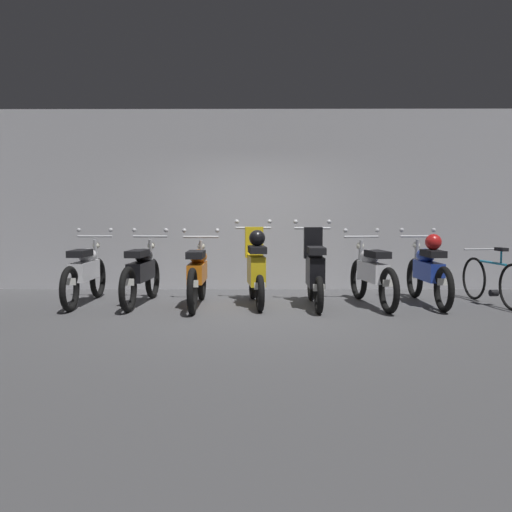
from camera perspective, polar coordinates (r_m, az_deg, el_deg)
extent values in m
plane|color=#4C4C4F|center=(8.04, -0.01, -5.63)|extent=(80.00, 80.00, 0.00)
cube|color=#ADADB2|center=(10.32, 0.07, 5.65)|extent=(16.00, 0.30, 3.23)
torus|color=black|center=(9.62, -15.69, -2.15)|extent=(0.10, 0.65, 0.65)
torus|color=black|center=(8.40, -18.32, -3.18)|extent=(0.10, 0.65, 0.65)
cube|color=silver|center=(8.99, -16.94, -1.43)|extent=(0.24, 0.84, 0.28)
ellipsoid|color=silver|center=(9.11, -16.67, 0.05)|extent=(0.27, 0.45, 0.22)
cube|color=black|center=(8.79, -17.36, 0.27)|extent=(0.25, 0.53, 0.10)
cylinder|color=#B7BABF|center=(9.47, -15.97, 1.93)|extent=(0.56, 0.05, 0.04)
sphere|color=#B7BABF|center=(9.54, -17.47, 2.52)|extent=(0.07, 0.07, 0.07)
sphere|color=#B7BABF|center=(9.39, -14.47, 2.55)|extent=(0.07, 0.07, 0.07)
cylinder|color=#B7BABF|center=(9.54, -15.83, -0.27)|extent=(0.06, 0.16, 0.65)
sphere|color=silver|center=(9.52, -15.85, 1.05)|extent=(0.12, 0.12, 0.12)
cube|color=white|center=(8.41, -18.28, -2.48)|extent=(0.16, 0.02, 0.10)
torus|color=black|center=(9.36, -10.42, -2.23)|extent=(0.14, 0.65, 0.65)
torus|color=black|center=(8.12, -12.81, -3.32)|extent=(0.14, 0.65, 0.65)
cube|color=black|center=(8.72, -11.55, -1.50)|extent=(0.28, 0.85, 0.28)
ellipsoid|color=black|center=(8.85, -11.29, 0.03)|extent=(0.29, 0.46, 0.22)
cube|color=black|center=(8.52, -11.92, 0.24)|extent=(0.28, 0.54, 0.10)
cylinder|color=#B7BABF|center=(9.20, -10.65, 1.96)|extent=(0.56, 0.08, 0.04)
sphere|color=#B7BABF|center=(9.27, -12.21, 2.57)|extent=(0.07, 0.07, 0.07)
sphere|color=#B7BABF|center=(9.13, -9.08, 2.59)|extent=(0.07, 0.07, 0.07)
cylinder|color=#B7BABF|center=(9.28, -10.53, -0.31)|extent=(0.07, 0.16, 0.65)
sphere|color=silver|center=(9.26, -10.55, 1.05)|extent=(0.12, 0.12, 0.12)
cube|color=white|center=(8.13, -12.77, -2.59)|extent=(0.16, 0.02, 0.10)
torus|color=black|center=(9.08, -5.50, -2.39)|extent=(0.09, 0.65, 0.65)
torus|color=black|center=(7.80, -6.45, -3.56)|extent=(0.09, 0.65, 0.65)
cube|color=orange|center=(8.42, -5.95, -1.65)|extent=(0.22, 0.83, 0.28)
ellipsoid|color=orange|center=(8.55, -5.85, -0.07)|extent=(0.26, 0.44, 0.22)
cube|color=black|center=(8.21, -6.10, 0.16)|extent=(0.24, 0.52, 0.10)
cylinder|color=#B7BABF|center=(8.92, -5.60, 1.93)|extent=(0.56, 0.04, 0.04)
sphere|color=#B7BABF|center=(8.95, -7.27, 2.57)|extent=(0.07, 0.07, 0.07)
sphere|color=#B7BABF|center=(8.89, -3.94, 2.58)|extent=(0.07, 0.07, 0.07)
cylinder|color=#B7BABF|center=(9.00, -5.55, -0.41)|extent=(0.06, 0.16, 0.65)
sphere|color=silver|center=(8.98, -5.56, 0.99)|extent=(0.12, 0.12, 0.12)
cube|color=white|center=(7.81, -6.44, -2.80)|extent=(0.16, 0.01, 0.10)
torus|color=black|center=(9.11, -0.33, -2.73)|extent=(0.14, 0.54, 0.53)
torus|color=black|center=(7.97, 0.40, -3.78)|extent=(0.14, 0.54, 0.53)
cube|color=gold|center=(8.51, 0.01, -1.42)|extent=(0.29, 0.75, 0.44)
cube|color=gold|center=(8.82, -0.20, 1.40)|extent=(0.29, 0.15, 0.48)
cube|color=black|center=(8.32, 0.12, 0.66)|extent=(0.29, 0.54, 0.10)
cylinder|color=#B7BABF|center=(8.94, -0.28, 2.86)|extent=(0.56, 0.09, 0.04)
sphere|color=#B7BABF|center=(8.92, -1.95, 3.50)|extent=(0.07, 0.07, 0.07)
sphere|color=#B7BABF|center=(8.97, 1.38, 3.50)|extent=(0.07, 0.07, 0.07)
cylinder|color=#B7BABF|center=(9.02, -0.30, -0.12)|extent=(0.07, 0.15, 0.85)
sphere|color=silver|center=(9.00, -0.30, 1.91)|extent=(0.12, 0.12, 0.12)
cube|color=white|center=(7.98, 0.39, -3.05)|extent=(0.16, 0.03, 0.10)
sphere|color=black|center=(8.31, 0.12, 1.83)|extent=(0.24, 0.24, 0.24)
torus|color=black|center=(8.99, 5.62, -2.85)|extent=(0.09, 0.53, 0.53)
torus|color=black|center=(7.85, 6.38, -3.94)|extent=(0.09, 0.53, 0.53)
cube|color=black|center=(8.38, 5.99, -1.53)|extent=(0.22, 0.74, 0.44)
cube|color=black|center=(8.69, 5.79, 1.33)|extent=(0.28, 0.12, 0.48)
cube|color=black|center=(8.20, 6.11, 0.57)|extent=(0.24, 0.52, 0.10)
cylinder|color=#B7BABF|center=(8.82, 5.72, 2.81)|extent=(0.56, 0.04, 0.04)
sphere|color=#B7BABF|center=(8.80, 4.03, 3.47)|extent=(0.07, 0.07, 0.07)
sphere|color=#B7BABF|center=(8.85, 7.40, 3.45)|extent=(0.07, 0.07, 0.07)
cylinder|color=#B7BABF|center=(8.89, 5.67, -0.21)|extent=(0.06, 0.15, 0.85)
sphere|color=silver|center=(8.87, 5.68, 1.85)|extent=(0.12, 0.12, 0.12)
cube|color=white|center=(7.86, 6.36, -3.20)|extent=(0.16, 0.01, 0.10)
torus|color=black|center=(9.24, 10.33, -2.32)|extent=(0.19, 0.66, 0.65)
torus|color=black|center=(8.03, 13.29, -3.42)|extent=(0.19, 0.66, 0.65)
cube|color=silver|center=(8.61, 11.72, -1.58)|extent=(0.34, 0.86, 0.28)
ellipsoid|color=silver|center=(8.73, 11.40, -0.04)|extent=(0.32, 0.47, 0.22)
cube|color=black|center=(8.41, 12.18, 0.19)|extent=(0.32, 0.55, 0.10)
cylinder|color=#B7BABF|center=(9.08, 10.60, 1.92)|extent=(0.56, 0.12, 0.04)
sphere|color=#B7BABF|center=(9.00, 9.04, 2.56)|extent=(0.07, 0.07, 0.07)
sphere|color=#B7BABF|center=(9.17, 12.15, 2.55)|extent=(0.07, 0.07, 0.07)
cylinder|color=#B7BABF|center=(9.16, 10.46, -0.37)|extent=(0.08, 0.17, 0.65)
sphere|color=silver|center=(9.14, 10.48, 1.00)|extent=(0.12, 0.12, 0.12)
cube|color=white|center=(8.04, 13.23, -2.69)|extent=(0.16, 0.04, 0.10)
torus|color=black|center=(9.59, 15.73, -2.17)|extent=(0.12, 0.65, 0.65)
torus|color=black|center=(8.37, 18.46, -3.21)|extent=(0.12, 0.65, 0.65)
cube|color=#1E389E|center=(8.96, 17.03, -1.45)|extent=(0.26, 0.84, 0.28)
ellipsoid|color=#1E389E|center=(9.08, 16.74, 0.04)|extent=(0.28, 0.45, 0.22)
cube|color=black|center=(8.76, 17.46, 0.25)|extent=(0.26, 0.53, 0.10)
cylinder|color=#B7BABF|center=(9.44, 16.02, 1.92)|extent=(0.56, 0.06, 0.04)
sphere|color=#B7BABF|center=(9.35, 14.52, 2.55)|extent=(0.07, 0.07, 0.07)
sphere|color=#B7BABF|center=(9.52, 17.52, 2.51)|extent=(0.07, 0.07, 0.07)
cylinder|color=#B7BABF|center=(9.51, 15.87, -0.29)|extent=(0.06, 0.16, 0.65)
sphere|color=silver|center=(9.49, 15.90, 1.03)|extent=(0.12, 0.12, 0.12)
cube|color=white|center=(8.38, 18.41, -2.50)|extent=(0.16, 0.02, 0.10)
sphere|color=red|center=(8.75, 17.49, 1.36)|extent=(0.24, 0.24, 0.24)
torus|color=black|center=(9.73, 21.16, -2.12)|extent=(0.15, 0.68, 0.68)
cylinder|color=teal|center=(9.25, 22.82, -0.64)|extent=(0.14, 0.68, 0.04)
cylinder|color=teal|center=(9.07, 23.53, -0.13)|extent=(0.03, 0.03, 0.22)
cube|color=black|center=(9.06, 23.56, 0.63)|extent=(0.13, 0.23, 0.05)
cylinder|color=#B7BABF|center=(9.58, 21.62, 0.65)|extent=(0.50, 0.11, 0.03)
cylinder|color=black|center=(9.26, 22.90, -3.46)|extent=(0.13, 0.12, 0.10)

